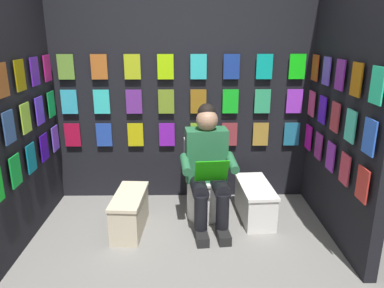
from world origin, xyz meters
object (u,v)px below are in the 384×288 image
object	(u,v)px
toilet	(204,184)
comic_longbox_far	(130,212)
person_reading	(208,167)
comic_longbox_near	(255,201)

from	to	relation	value
toilet	comic_longbox_far	bearing A→B (deg)	19.72
person_reading	comic_longbox_far	size ratio (longest dim) A/B	1.79
toilet	comic_longbox_far	world-z (taller)	toilet
toilet	comic_longbox_far	xyz separation A→B (m)	(0.73, 0.34, -0.14)
toilet	person_reading	xyz separation A→B (m)	(-0.02, 0.23, 0.27)
person_reading	comic_longbox_near	world-z (taller)	person_reading
comic_longbox_near	comic_longbox_far	bearing A→B (deg)	6.86
person_reading	comic_longbox_far	world-z (taller)	person_reading
comic_longbox_near	comic_longbox_far	distance (m)	1.26
comic_longbox_far	person_reading	bearing A→B (deg)	-167.38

